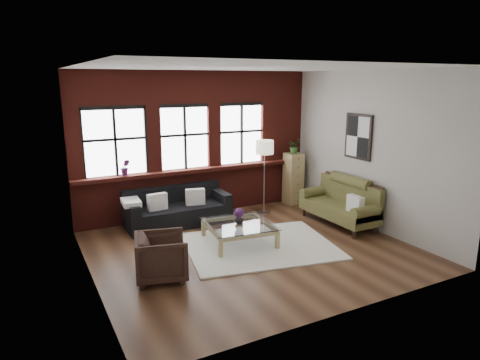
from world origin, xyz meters
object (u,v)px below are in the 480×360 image
dark_sofa (178,207)px  vintage_settee (339,202)px  armchair (161,257)px  vase (239,219)px  drawer_chest (293,179)px  coffee_table (239,233)px  floor_lamp (264,174)px

dark_sofa → vintage_settee: bearing=-27.8°
armchair → vase: 1.89m
drawer_chest → coffee_table: bearing=-144.2°
dark_sofa → armchair: dark_sofa is taller
vintage_settee → coffee_table: bearing=179.4°
vintage_settee → armchair: vintage_settee is taller
armchair → vase: bearing=-52.8°
drawer_chest → floor_lamp: 1.14m
dark_sofa → coffee_table: bearing=-67.5°
coffee_table → drawer_chest: bearing=35.8°
vintage_settee → coffee_table: (-2.36, 0.03, -0.31)m
drawer_chest → floor_lamp: floor_lamp is taller
armchair → floor_lamp: floor_lamp is taller
dark_sofa → coffee_table: dark_sofa is taller
coffee_table → dark_sofa: bearing=112.5°
armchair → drawer_chest: bearing=-45.1°
vintage_settee → floor_lamp: floor_lamp is taller
coffee_table → vase: (-0.00, 0.00, 0.28)m
drawer_chest → floor_lamp: bearing=-161.4°
vase → drawer_chest: 2.99m
drawer_chest → vintage_settee: bearing=-92.0°
coffee_table → floor_lamp: floor_lamp is taller
vase → armchair: bearing=-156.7°
vase → floor_lamp: (1.37, 1.39, 0.44)m
vintage_settee → drawer_chest: 1.78m
floor_lamp → drawer_chest: bearing=18.6°
armchair → coffee_table: armchair is taller
vase → drawer_chest: size_ratio=0.13×
floor_lamp → coffee_table: bearing=-134.6°
drawer_chest → vase: bearing=-144.2°
coffee_table → drawer_chest: (2.42, 1.75, 0.44)m
vintage_settee → drawer_chest: size_ratio=1.48×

